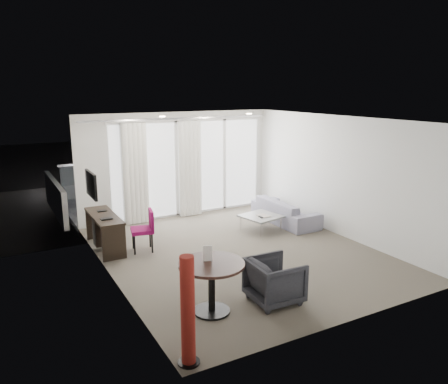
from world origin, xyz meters
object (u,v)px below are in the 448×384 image
rattan_chair_a (184,183)px  tub_armchair (275,281)px  sofa (285,211)px  desk (105,232)px  rattan_chair_b (223,177)px  desk_chair (142,231)px  coffee_table (261,223)px  red_lamp (188,311)px  round_table (212,288)px

rattan_chair_a → tub_armchair: bearing=-85.4°
sofa → rattan_chair_a: size_ratio=2.19×
desk → rattan_chair_b: (4.49, 3.29, 0.10)m
desk_chair → rattan_chair_b: rattan_chair_b is taller
desk_chair → coffee_table: desk_chair is taller
desk → red_lamp: (-0.08, -4.27, 0.32)m
red_lamp → coffee_table: bearing=47.1°
red_lamp → desk: bearing=89.0°
round_table → coffee_table: (2.67, 2.78, -0.20)m
tub_armchair → rattan_chair_b: size_ratio=0.83×
desk → rattan_chair_a: bearing=45.4°
rattan_chair_a → rattan_chair_b: bearing=22.3°
sofa → desk_chair: bearing=93.1°
round_table → rattan_chair_b: size_ratio=1.06×
round_table → red_lamp: (-0.79, -0.95, 0.29)m
desk_chair → sofa: size_ratio=0.43×
desk_chair → round_table: 2.85m
tub_armchair → desk: bearing=28.2°
desk_chair → rattan_chair_b: size_ratio=0.93×
round_table → rattan_chair_b: 7.62m
desk_chair → coffee_table: size_ratio=1.06×
round_table → tub_armchair: round_table is taller
desk → coffee_table: size_ratio=1.91×
red_lamp → coffee_table: 5.11m
coffee_table → desk_chair: bearing=178.8°
round_table → desk: bearing=102.1°
red_lamp → sofa: bearing=42.6°
desk → tub_armchair: bearing=-64.2°
coffee_table → desk: bearing=170.9°
coffee_table → rattan_chair_a: 3.71m
desk → rattan_chair_a: 4.42m
rattan_chair_a → rattan_chair_b: (1.38, 0.14, 0.01)m
desk → coffee_table: desk is taller
rattan_chair_b → rattan_chair_a: bearing=-166.7°
round_table → red_lamp: 1.27m
desk → sofa: 4.26m
coffee_table → rattan_chair_a: size_ratio=0.90×
desk → desk_chair: (0.62, -0.48, 0.07)m
round_table → coffee_table: size_ratio=1.21×
coffee_table → round_table: bearing=-133.8°
round_table → tub_armchair: bearing=-9.6°
desk → coffee_table: (3.38, -0.54, -0.17)m
desk_chair → tub_armchair: desk_chair is taller
desk_chair → coffee_table: 2.78m
red_lamp → sofa: (4.33, 3.98, -0.39)m
round_table → sofa: (3.54, 3.04, -0.10)m
desk → desk_chair: bearing=-38.0°
desk_chair → tub_armchair: bearing=-58.2°
red_lamp → rattan_chair_a: red_lamp is taller
desk → tub_armchair: size_ratio=2.01×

